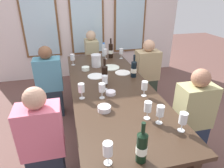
% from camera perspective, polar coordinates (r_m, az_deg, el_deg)
% --- Properties ---
extents(ground_plane, '(12.00, 12.00, 0.00)m').
position_cam_1_polar(ground_plane, '(2.85, -0.40, -13.80)').
color(ground_plane, brown).
extents(back_wall_with_windows, '(4.16, 0.10, 2.90)m').
position_cam_1_polar(back_wall_with_windows, '(4.41, -7.48, 20.72)').
color(back_wall_with_windows, silver).
rests_on(back_wall_with_windows, ground).
extents(dining_table, '(0.96, 2.64, 0.74)m').
position_cam_1_polar(dining_table, '(2.47, -0.45, -1.59)').
color(dining_table, '#3B291D').
rests_on(dining_table, ground).
extents(white_plate_0, '(0.22, 0.22, 0.01)m').
position_cam_1_polar(white_plate_0, '(2.80, 3.12, 3.29)').
color(white_plate_0, white).
rests_on(white_plate_0, dining_table).
extents(white_plate_1, '(0.22, 0.22, 0.01)m').
position_cam_1_polar(white_plate_1, '(2.69, -4.75, 2.27)').
color(white_plate_1, white).
rests_on(white_plate_1, dining_table).
extents(white_plate_2, '(0.27, 0.27, 0.01)m').
position_cam_1_polar(white_plate_2, '(2.99, -0.39, 4.83)').
color(white_plate_2, white).
rests_on(white_plate_2, dining_table).
extents(metal_pitcher, '(0.16, 0.16, 0.19)m').
position_cam_1_polar(metal_pitcher, '(3.03, -4.61, 6.80)').
color(metal_pitcher, silver).
rests_on(metal_pitcher, dining_table).
extents(wine_bottle_0, '(0.08, 0.08, 0.33)m').
position_cam_1_polar(wine_bottle_0, '(2.42, -2.12, 2.75)').
color(wine_bottle_0, black).
rests_on(wine_bottle_0, dining_table).
extents(wine_bottle_1, '(0.08, 0.08, 0.34)m').
position_cam_1_polar(wine_bottle_1, '(3.43, -0.35, 9.75)').
color(wine_bottle_1, black).
rests_on(wine_bottle_1, dining_table).
extents(wine_bottle_2, '(0.08, 0.08, 0.32)m').
position_cam_1_polar(wine_bottle_2, '(1.39, 8.62, -17.56)').
color(wine_bottle_2, black).
rests_on(wine_bottle_2, dining_table).
extents(wine_bottle_3, '(0.08, 0.08, 0.31)m').
position_cam_1_polar(wine_bottle_3, '(2.65, 6.35, 4.43)').
color(wine_bottle_3, black).
rests_on(wine_bottle_3, dining_table).
extents(tasting_bowl_0, '(0.13, 0.13, 0.05)m').
position_cam_1_polar(tasting_bowl_0, '(1.93, -2.25, -7.11)').
color(tasting_bowl_0, white).
rests_on(tasting_bowl_0, dining_table).
extents(tasting_bowl_1, '(0.11, 0.11, 0.04)m').
position_cam_1_polar(tasting_bowl_1, '(2.21, -0.40, -2.56)').
color(tasting_bowl_1, white).
rests_on(tasting_bowl_1, dining_table).
extents(tasting_bowl_2, '(0.12, 0.12, 0.05)m').
position_cam_1_polar(tasting_bowl_2, '(2.91, -7.68, 4.45)').
color(tasting_bowl_2, white).
rests_on(tasting_bowl_2, dining_table).
extents(water_bottle, '(0.06, 0.06, 0.24)m').
position_cam_1_polar(water_bottle, '(3.53, -2.39, 9.88)').
color(water_bottle, white).
rests_on(water_bottle, dining_table).
extents(wine_glass_0, '(0.07, 0.07, 0.17)m').
position_cam_1_polar(wine_glass_0, '(3.37, -1.98, 9.18)').
color(wine_glass_0, white).
rests_on(wine_glass_0, dining_table).
extents(wine_glass_1, '(0.07, 0.07, 0.17)m').
position_cam_1_polar(wine_glass_1, '(3.14, -11.37, 7.54)').
color(wine_glass_1, white).
rests_on(wine_glass_1, dining_table).
extents(wine_glass_2, '(0.07, 0.07, 0.17)m').
position_cam_1_polar(wine_glass_2, '(1.72, 19.94, -9.54)').
color(wine_glass_2, white).
rests_on(wine_glass_2, dining_table).
extents(wine_glass_3, '(0.07, 0.07, 0.17)m').
position_cam_1_polar(wine_glass_3, '(2.29, -2.09, 1.07)').
color(wine_glass_3, white).
rests_on(wine_glass_3, dining_table).
extents(wine_glass_4, '(0.07, 0.07, 0.17)m').
position_cam_1_polar(wine_glass_4, '(1.80, 10.36, -6.72)').
color(wine_glass_4, white).
rests_on(wine_glass_4, dining_table).
extents(wine_glass_5, '(0.07, 0.07, 0.17)m').
position_cam_1_polar(wine_glass_5, '(2.12, -8.88, -1.34)').
color(wine_glass_5, white).
rests_on(wine_glass_5, dining_table).
extents(wine_glass_6, '(0.07, 0.07, 0.17)m').
position_cam_1_polar(wine_glass_6, '(2.10, -2.96, -1.27)').
color(wine_glass_6, white).
rests_on(wine_glass_6, dining_table).
extents(wine_glass_7, '(0.07, 0.07, 0.17)m').
position_cam_1_polar(wine_glass_7, '(1.76, 13.84, -7.69)').
color(wine_glass_7, white).
rests_on(wine_glass_7, dining_table).
extents(wine_glass_8, '(0.07, 0.07, 0.17)m').
position_cam_1_polar(wine_glass_8, '(2.17, 9.42, -0.64)').
color(wine_glass_8, white).
rests_on(wine_glass_8, dining_table).
extents(wine_glass_9, '(0.07, 0.07, 0.17)m').
position_cam_1_polar(wine_glass_9, '(3.40, 2.71, 9.39)').
color(wine_glass_9, white).
rests_on(wine_glass_9, dining_table).
extents(wine_glass_10, '(0.07, 0.07, 0.17)m').
position_cam_1_polar(wine_glass_10, '(1.36, -1.21, -18.55)').
color(wine_glass_10, white).
rests_on(wine_glass_10, dining_table).
extents(seated_person_0, '(0.38, 0.24, 1.11)m').
position_cam_1_polar(seated_person_0, '(3.10, -17.58, -0.05)').
color(seated_person_0, '#212B35').
rests_on(seated_person_0, ground).
extents(seated_person_1, '(0.38, 0.24, 1.11)m').
position_cam_1_polar(seated_person_1, '(3.36, 10.00, 2.77)').
color(seated_person_1, '#2D372B').
rests_on(seated_person_1, ground).
extents(seated_person_2, '(0.38, 0.24, 1.11)m').
position_cam_1_polar(seated_person_2, '(1.98, -19.28, -16.30)').
color(seated_person_2, '#222736').
rests_on(seated_person_2, ground).
extents(seated_person_3, '(0.38, 0.24, 1.11)m').
position_cam_1_polar(seated_person_3, '(2.37, 22.28, -9.29)').
color(seated_person_3, '#222C42').
rests_on(seated_person_3, ground).
extents(seated_person_4, '(0.24, 0.38, 1.11)m').
position_cam_1_polar(seated_person_4, '(4.05, -5.83, 7.02)').
color(seated_person_4, '#31302C').
rests_on(seated_person_4, ground).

